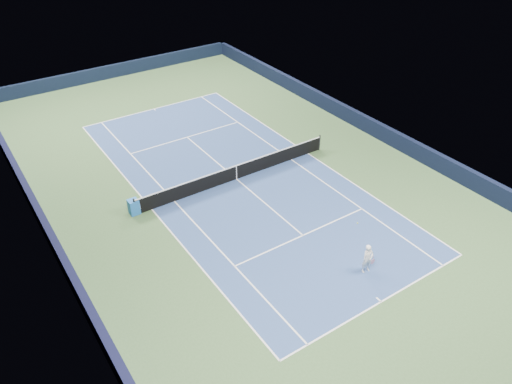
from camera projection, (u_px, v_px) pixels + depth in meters
ground at (237, 179)px, 29.86m from camera, size 40.00×40.00×0.00m
wall_far at (115, 71)px, 43.13m from camera, size 22.00×0.35×1.10m
wall_right at (369, 125)px, 34.54m from camera, size 0.35×40.00×1.10m
wall_left at (50, 236)px, 24.56m from camera, size 0.35×40.00×1.10m
court_surface at (237, 179)px, 29.86m from camera, size 10.97×23.77×0.01m
baseline_far at (154, 109)px, 38.00m from camera, size 10.97×0.08×0.00m
baseline_near at (381, 302)px, 21.72m from camera, size 10.97×0.08×0.00m
sideline_doubles_right at (308, 153)px, 32.39m from camera, size 0.08×23.77×0.00m
sideline_doubles_left at (152, 209)px, 27.33m from camera, size 0.08×23.77×0.00m
sideline_singles_right at (291, 159)px, 31.75m from camera, size 0.08×23.77×0.00m
sideline_singles_left at (174, 201)px, 27.96m from camera, size 0.08×23.77×0.00m
service_line_far at (187, 137)px, 34.24m from camera, size 8.23×0.08×0.00m
service_line_near at (303, 235)px, 25.47m from camera, size 8.23×0.08×0.00m
center_service_line at (237, 179)px, 29.86m from camera, size 0.08×12.80×0.00m
center_mark_far at (155, 110)px, 37.90m from camera, size 0.08×0.30×0.00m
center_mark_near at (379, 300)px, 21.82m from camera, size 0.08×0.30×0.00m
tennis_net at (236, 172)px, 29.58m from camera, size 12.90×0.10×1.07m
sponsor_cube at (134, 207)px, 26.79m from camera, size 0.58×0.50×0.88m
tennis_player at (368, 259)px, 22.90m from camera, size 0.75×1.25×2.17m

